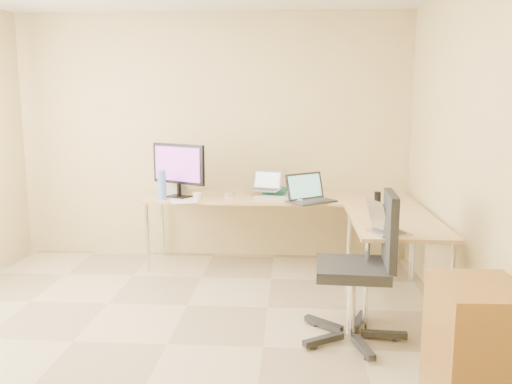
# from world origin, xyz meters

# --- Properties ---
(floor) EXTENTS (4.50, 4.50, 0.00)m
(floor) POSITION_xyz_m (0.00, 0.00, 0.00)
(floor) COLOR tan
(floor) RESTS_ON ground
(wall_back) EXTENTS (4.50, 0.00, 4.50)m
(wall_back) POSITION_xyz_m (0.00, 2.25, 1.30)
(wall_back) COLOR tan
(wall_back) RESTS_ON ground
(wall_right) EXTENTS (0.00, 4.50, 4.50)m
(wall_right) POSITION_xyz_m (2.10, 0.00, 1.30)
(wall_right) COLOR tan
(wall_right) RESTS_ON ground
(desk_main) EXTENTS (2.65, 0.70, 0.73)m
(desk_main) POSITION_xyz_m (0.72, 1.85, 0.36)
(desk_main) COLOR tan
(desk_main) RESTS_ON ground
(desk_return) EXTENTS (0.70, 1.30, 0.73)m
(desk_return) POSITION_xyz_m (1.70, 0.85, 0.36)
(desk_return) COLOR tan
(desk_return) RESTS_ON ground
(monitor) EXTENTS (0.65, 0.48, 0.54)m
(monitor) POSITION_xyz_m (-0.26, 1.72, 1.00)
(monitor) COLOR black
(monitor) RESTS_ON desk_main
(book_stack) EXTENTS (0.25, 0.32, 0.05)m
(book_stack) POSITION_xyz_m (0.68, 2.02, 0.75)
(book_stack) COLOR #156754
(book_stack) RESTS_ON desk_main
(laptop_center) EXTENTS (0.35, 0.30, 0.19)m
(laptop_center) POSITION_xyz_m (0.59, 1.90, 0.88)
(laptop_center) COLOR #9B9CAA
(laptop_center) RESTS_ON desk_main
(laptop_black) EXTENTS (0.54, 0.52, 0.27)m
(laptop_black) POSITION_xyz_m (1.05, 1.56, 0.87)
(laptop_black) COLOR black
(laptop_black) RESTS_ON desk_main
(keyboard) EXTENTS (0.45, 0.22, 0.02)m
(keyboard) POSITION_xyz_m (0.71, 1.71, 0.74)
(keyboard) COLOR beige
(keyboard) RESTS_ON desk_main
(mouse) EXTENTS (0.10, 0.07, 0.03)m
(mouse) POSITION_xyz_m (0.93, 1.55, 0.75)
(mouse) COLOR silver
(mouse) RESTS_ON desk_main
(mug) EXTENTS (0.11, 0.11, 0.08)m
(mug) POSITION_xyz_m (-0.05, 1.55, 0.77)
(mug) COLOR white
(mug) RESTS_ON desk_main
(cd_stack) EXTENTS (0.14, 0.14, 0.03)m
(cd_stack) POSITION_xyz_m (0.23, 1.87, 0.75)
(cd_stack) COLOR silver
(cd_stack) RESTS_ON desk_main
(water_bottle) EXTENTS (0.10, 0.10, 0.29)m
(water_bottle) POSITION_xyz_m (-0.40, 1.60, 0.87)
(water_bottle) COLOR #5F86DA
(water_bottle) RESTS_ON desk_main
(papers) EXTENTS (0.32, 0.39, 0.01)m
(papers) POSITION_xyz_m (-0.19, 1.55, 0.73)
(papers) COLOR silver
(papers) RESTS_ON desk_main
(white_box) EXTENTS (0.27, 0.23, 0.08)m
(white_box) POSITION_xyz_m (-0.40, 2.05, 0.77)
(white_box) COLOR silver
(white_box) RESTS_ON desk_main
(desk_fan) EXTENTS (0.20, 0.20, 0.25)m
(desk_fan) POSITION_xyz_m (-0.26, 2.05, 0.86)
(desk_fan) COLOR silver
(desk_fan) RESTS_ON desk_main
(black_cup) EXTENTS (0.08, 0.08, 0.11)m
(black_cup) POSITION_xyz_m (1.67, 1.55, 0.78)
(black_cup) COLOR black
(black_cup) RESTS_ON desk_main
(laptop_return) EXTENTS (0.36, 0.33, 0.20)m
(laptop_return) POSITION_xyz_m (1.57, 0.38, 0.83)
(laptop_return) COLOR #B0B0B3
(laptop_return) RESTS_ON desk_return
(office_chair) EXTENTS (0.68, 0.68, 1.07)m
(office_chair) POSITION_xyz_m (1.29, 0.18, 0.50)
(office_chair) COLOR black
(office_chair) RESTS_ON ground
(cabinet) EXTENTS (0.45, 0.55, 0.75)m
(cabinet) POSITION_xyz_m (1.85, -0.72, 0.36)
(cabinet) COLOR brown
(cabinet) RESTS_ON ground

